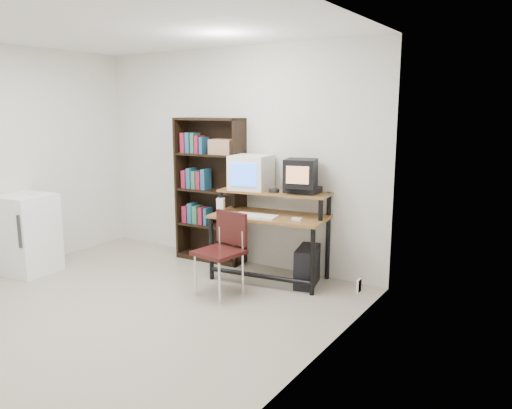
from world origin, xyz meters
The scene contains 18 objects.
floor centered at (0.00, 0.00, -0.01)m, with size 4.00×4.00×0.01m, color #AEA590.
ceiling centered at (0.00, 0.00, 2.60)m, with size 4.00×4.00×0.01m, color white.
back_wall centered at (0.00, 2.00, 1.30)m, with size 4.00×0.01×2.60m, color silver.
right_wall centered at (2.00, 0.00, 1.30)m, with size 0.01×4.00×2.60m, color silver.
computer_desk centered at (0.76, 1.62, 0.69)m, with size 1.33×0.80×0.98m.
crt_monitor centered at (0.44, 1.72, 1.17)m, with size 0.48×0.48×0.40m.
vcr centered at (1.06, 1.80, 1.01)m, with size 0.36×0.26×0.08m, color black.
crt_tv centered at (1.06, 1.75, 1.20)m, with size 0.39×0.39×0.30m.
cd_spindle centered at (0.79, 1.65, 0.99)m, with size 0.12×0.12×0.05m, color #26262B.
keyboard centered at (0.69, 1.43, 0.74)m, with size 0.47×0.21×0.04m, color white.
mousepad centered at (1.14, 1.53, 0.72)m, with size 0.22×0.18×0.01m, color black.
mouse centered at (1.14, 1.54, 0.74)m, with size 0.10×0.06×0.03m, color white.
desk_speaker centered at (0.20, 1.46, 0.80)m, with size 0.08×0.07×0.17m, color white.
pc_tower centered at (1.21, 1.65, 0.21)m, with size 0.20×0.45×0.42m, color black.
school_chair centered at (0.60, 0.97, 0.52)m, with size 0.48×0.48×0.85m.
bookshelf centered at (-0.24, 1.86, 0.91)m, with size 0.90×0.35×1.77m.
mini_fridge centered at (-1.72, 0.30, 0.46)m, with size 0.59×0.59×0.92m.
wall_outlet centered at (1.99, 1.15, 0.30)m, with size 0.02×0.08×0.12m, color beige.
Camera 1 is at (3.52, -2.99, 1.89)m, focal length 35.00 mm.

